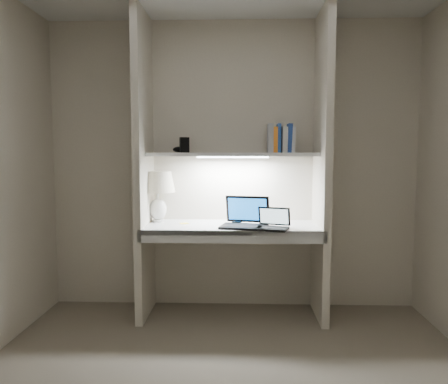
{
  "coord_description": "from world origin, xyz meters",
  "views": [
    {
      "loc": [
        0.06,
        -2.34,
        1.37
      ],
      "look_at": [
        -0.06,
        1.05,
        1.06
      ],
      "focal_mm": 35.0,
      "sensor_mm": 36.0,
      "label": 1
    }
  ],
  "objects_px": {
    "laptop_main": "(245,220)",
    "laptop_netbook": "(272,224)",
    "speaker": "(246,212)",
    "book_row": "(281,139)",
    "table_lamp": "(158,188)"
  },
  "relations": [
    {
      "from": "laptop_main",
      "to": "speaker",
      "type": "relative_size",
      "value": 2.62
    },
    {
      "from": "laptop_main",
      "to": "book_row",
      "type": "xyz_separation_m",
      "value": [
        0.3,
        0.24,
        0.65
      ]
    },
    {
      "from": "speaker",
      "to": "book_row",
      "type": "distance_m",
      "value": 0.7
    },
    {
      "from": "table_lamp",
      "to": "laptop_netbook",
      "type": "distance_m",
      "value": 1.04
    },
    {
      "from": "laptop_netbook",
      "to": "speaker",
      "type": "distance_m",
      "value": 0.45
    },
    {
      "from": "laptop_main",
      "to": "laptop_netbook",
      "type": "relative_size",
      "value": 1.34
    },
    {
      "from": "laptop_main",
      "to": "laptop_netbook",
      "type": "bearing_deg",
      "value": -13.64
    },
    {
      "from": "laptop_main",
      "to": "speaker",
      "type": "bearing_deg",
      "value": 99.4
    },
    {
      "from": "laptop_netbook",
      "to": "book_row",
      "type": "bearing_deg",
      "value": 92.91
    },
    {
      "from": "laptop_netbook",
      "to": "speaker",
      "type": "height_order",
      "value": "laptop_netbook"
    },
    {
      "from": "table_lamp",
      "to": "book_row",
      "type": "relative_size",
      "value": 1.8
    },
    {
      "from": "laptop_main",
      "to": "laptop_netbook",
      "type": "xyz_separation_m",
      "value": [
        0.21,
        -0.1,
        -0.02
      ]
    },
    {
      "from": "table_lamp",
      "to": "book_row",
      "type": "distance_m",
      "value": 1.13
    },
    {
      "from": "speaker",
      "to": "book_row",
      "type": "bearing_deg",
      "value": 11.73
    },
    {
      "from": "table_lamp",
      "to": "speaker",
      "type": "bearing_deg",
      "value": 7.02
    }
  ]
}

